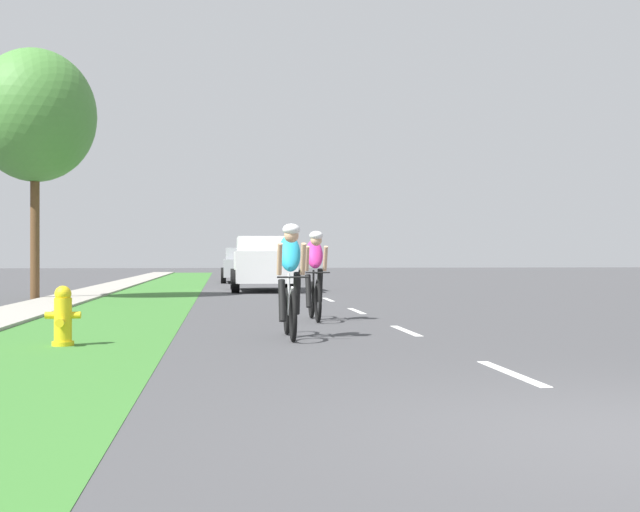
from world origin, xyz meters
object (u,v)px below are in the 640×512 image
Objects in this scene: fire_hydrant_yellow at (63,317)px; suv_white at (263,262)px; cyclist_lead at (290,280)px; cyclist_trailing at (315,275)px; sedan_silver at (243,265)px; street_tree_near at (35,116)px.

suv_white reaches higher than fire_hydrant_yellow.
cyclist_lead is 0.37× the size of suv_white.
cyclist_trailing is 0.37× the size of suv_white.
sedan_silver is at bearing 89.98° from cyclist_lead.
cyclist_lead is 0.26× the size of street_tree_near.
street_tree_near is (-6.33, -4.73, 3.94)m from suv_white.
fire_hydrant_yellow is 26.31m from sedan_silver.
sedan_silver is (-0.43, 9.28, -0.18)m from suv_white.
street_tree_near reaches higher than fire_hydrant_yellow.
suv_white reaches higher than cyclist_lead.
suv_white is at bearing 91.15° from cyclist_trailing.
street_tree_near is (-6.59, 8.32, 4.08)m from cyclist_trailing.
cyclist_trailing is at bearing 77.60° from cyclist_lead.
fire_hydrant_yellow is 0.44× the size of cyclist_lead.
cyclist_lead is 0.40× the size of sedan_silver.
cyclist_trailing is 22.35m from sedan_silver.
cyclist_lead is 25.51m from sedan_silver.
suv_white is (-0.26, 13.05, 0.14)m from cyclist_trailing.
street_tree_near is at bearing 128.39° from cyclist_trailing.
sedan_silver is at bearing 67.14° from street_tree_near.
cyclist_trailing reaches higher than fire_hydrant_yellow.
suv_white is (0.44, 16.22, 0.14)m from cyclist_lead.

